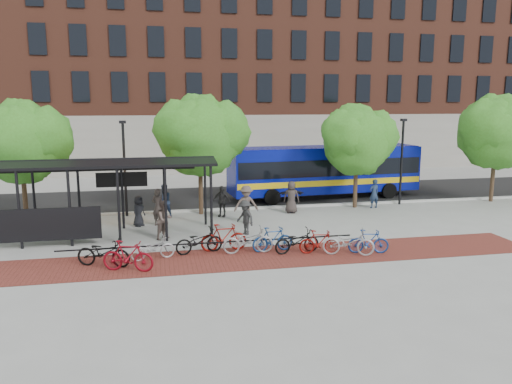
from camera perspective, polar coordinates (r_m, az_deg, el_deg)
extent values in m
plane|color=#9E9E99|center=(24.97, 1.32, -3.85)|extent=(160.00, 160.00, 0.00)
cube|color=black|center=(32.64, -1.79, -0.50)|extent=(160.00, 8.00, 0.01)
cube|color=#B7B7B2|center=(28.77, -0.44, -1.84)|extent=(160.00, 0.25, 0.12)
cube|color=maroon|center=(19.87, -1.15, -7.56)|extent=(24.00, 3.00, 0.01)
cube|color=black|center=(20.54, -5.20, -7.00)|extent=(12.00, 0.05, 0.95)
cube|color=brown|center=(52.09, 5.93, 14.49)|extent=(55.00, 14.00, 20.00)
cube|color=#7A664C|center=(65.12, -21.78, 17.40)|extent=(22.00, 22.00, 30.00)
cylinder|color=black|center=(22.91, -25.45, -1.90)|extent=(0.12, 0.12, 3.30)
cylinder|color=black|center=(25.49, -24.02, -0.66)|extent=(0.12, 0.12, 3.30)
cylinder|color=black|center=(22.50, -20.51, -1.76)|extent=(0.12, 0.12, 3.30)
cylinder|color=black|center=(25.13, -19.57, -0.51)|extent=(0.12, 0.12, 3.30)
cylinder|color=black|center=(22.27, -15.42, -1.60)|extent=(0.12, 0.12, 3.30)
cylinder|color=black|center=(24.92, -15.02, -0.35)|extent=(0.12, 0.12, 3.30)
cylinder|color=black|center=(22.21, -10.27, -1.42)|extent=(0.12, 0.12, 3.30)
cylinder|color=black|center=(24.86, -10.42, -0.19)|extent=(0.12, 0.12, 3.30)
cylinder|color=black|center=(22.34, -5.14, -1.23)|extent=(0.12, 0.12, 3.30)
cylinder|color=black|center=(24.97, -5.83, -0.03)|extent=(0.12, 0.12, 3.30)
cube|color=black|center=(22.77, -22.91, -3.46)|extent=(4.50, 0.08, 1.40)
cube|color=black|center=(22.72, -18.05, 3.10)|extent=(10.60, 1.65, 0.29)
cube|color=black|center=(24.10, -17.68, 3.50)|extent=(10.60, 1.65, 0.29)
cube|color=black|center=(24.84, -17.47, 2.77)|extent=(9.00, 0.10, 0.40)
cube|color=black|center=(24.89, -15.09, 1.39)|extent=(2.40, 0.12, 0.70)
cube|color=#FF7200|center=(24.97, -15.08, 1.42)|extent=(2.20, 0.02, 0.55)
cylinder|color=#382619|center=(28.15, -24.89, -0.72)|extent=(0.24, 0.24, 2.38)
sphere|color=#37731E|center=(27.80, -25.32, 4.93)|extent=(4.00, 4.00, 4.00)
sphere|color=#37731E|center=(27.75, -23.26, 5.70)|extent=(3.20, 3.20, 3.20)
sphere|color=#37731E|center=(27.69, -27.14, 5.61)|extent=(3.00, 3.00, 3.00)
sphere|color=#37731E|center=(28.12, -25.05, 6.64)|extent=(2.80, 2.80, 2.80)
cylinder|color=#382619|center=(27.44, -6.32, 0.06)|extent=(0.24, 0.24, 2.52)
sphere|color=#37731E|center=(27.09, -6.45, 6.20)|extent=(4.20, 4.20, 4.20)
sphere|color=#37731E|center=(27.38, -4.29, 6.90)|extent=(3.36, 3.36, 3.36)
sphere|color=#37731E|center=(26.70, -8.21, 6.96)|extent=(3.15, 3.15, 3.15)
sphere|color=#37731E|center=(27.45, -6.35, 7.92)|extent=(2.94, 2.94, 2.94)
cylinder|color=#382619|center=(29.63, 11.28, 0.44)|extent=(0.24, 0.24, 2.27)
sphere|color=#37731E|center=(29.31, 11.46, 5.56)|extent=(3.80, 3.80, 3.80)
sphere|color=#37731E|center=(29.85, 13.03, 6.16)|extent=(3.04, 3.04, 3.04)
sphere|color=#37731E|center=(28.71, 10.32, 6.31)|extent=(2.85, 2.85, 2.85)
sphere|color=#37731E|center=(29.66, 11.40, 7.17)|extent=(2.66, 2.66, 2.66)
cylinder|color=#382619|center=(34.10, 25.39, 1.06)|extent=(0.24, 0.24, 2.45)
sphere|color=#37731E|center=(33.81, 25.77, 6.06)|extent=(4.40, 4.40, 4.40)
sphere|color=#37731E|center=(34.62, 27.07, 6.53)|extent=(3.52, 3.52, 3.52)
sphere|color=#37731E|center=(33.02, 24.91, 6.74)|extent=(3.30, 3.30, 3.30)
sphere|color=#37731E|center=(34.15, 25.61, 7.45)|extent=(3.08, 3.08, 3.08)
cylinder|color=black|center=(27.50, -14.77, 2.42)|extent=(0.14, 0.14, 5.00)
cube|color=black|center=(27.28, -15.01, 7.73)|extent=(0.35, 0.20, 0.15)
cylinder|color=black|center=(30.98, 16.29, 3.19)|extent=(0.14, 0.14, 5.00)
cube|color=black|center=(30.79, 16.53, 7.90)|extent=(0.35, 0.20, 0.15)
cube|color=#07128B|center=(32.19, 7.83, 2.61)|extent=(12.42, 3.56, 2.81)
cube|color=black|center=(32.16, 7.84, 3.02)|extent=(12.18, 3.58, 1.02)
cube|color=yellow|center=(32.29, 7.80, 1.40)|extent=(12.30, 3.60, 0.36)
cube|color=#07128B|center=(32.04, 7.89, 5.01)|extent=(12.15, 3.27, 0.18)
cylinder|color=black|center=(29.81, 1.86, -0.57)|extent=(1.00, 0.36, 0.98)
cylinder|color=black|center=(32.31, 0.44, 0.27)|extent=(1.00, 0.36, 0.98)
cylinder|color=black|center=(33.01, 14.95, 0.14)|extent=(1.00, 0.36, 0.98)
cylinder|color=black|center=(35.28, 12.77, 0.86)|extent=(1.00, 0.36, 0.98)
imported|color=black|center=(19.57, -17.04, -6.62)|extent=(2.21, 1.42, 1.10)
imported|color=maroon|center=(18.78, -14.44, -7.11)|extent=(1.99, 1.15, 1.15)
imported|color=#A9A9AB|center=(19.98, -11.73, -6.31)|extent=(1.83, 0.99, 0.91)
imported|color=black|center=(20.47, -6.52, -5.59)|extent=(2.06, 1.09, 1.03)
imported|color=maroon|center=(20.69, -3.70, -5.19)|extent=(1.94, 0.61, 1.15)
imported|color=gray|center=(20.33, -0.92, -5.56)|extent=(2.07, 0.75, 1.08)
imported|color=navy|center=(20.58, 1.90, -5.42)|extent=(1.77, 0.65, 1.04)
imported|color=black|center=(20.44, 4.70, -5.61)|extent=(1.99, 0.91, 1.01)
imported|color=maroon|center=(20.42, 7.26, -5.70)|extent=(1.70, 0.77, 0.99)
imported|color=#A2A2A4|center=(20.42, 10.53, -5.66)|extent=(2.18, 1.34, 1.08)
imported|color=navy|center=(20.84, 12.73, -5.54)|extent=(1.72, 0.83, 1.00)
imported|color=black|center=(25.36, -13.27, -2.13)|extent=(0.84, 0.89, 1.53)
imported|color=#433A36|center=(25.21, -11.12, -1.71)|extent=(0.82, 0.75, 1.88)
imported|color=#202E4C|center=(26.87, -10.48, -1.03)|extent=(1.09, 0.99, 1.81)
imported|color=brown|center=(25.29, -1.13, -1.43)|extent=(1.30, 0.81, 1.93)
imported|color=#252525|center=(26.80, -3.94, -1.06)|extent=(1.06, 0.83, 1.68)
imported|color=black|center=(28.68, 4.07, -0.34)|extent=(1.56, 0.57, 1.65)
imported|color=#372F2C|center=(27.66, 4.07, -0.59)|extent=(1.01, 0.83, 1.78)
imported|color=#1F2E48|center=(29.73, 13.34, -0.18)|extent=(0.68, 0.50, 1.69)
imported|color=brown|center=(22.72, -10.42, -3.15)|extent=(1.07, 1.08, 1.76)
imported|color=#2A2A2A|center=(23.08, -1.24, -2.95)|extent=(1.05, 1.21, 1.63)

